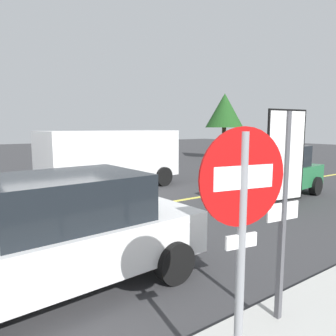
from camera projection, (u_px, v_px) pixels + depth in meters
The scene contains 8 objects.
ground_plane at pixel (64, 220), 7.79m from camera, with size 80.00×80.00×0.00m, color #38383A.
lane_marking_centre at pixel (162, 203), 9.48m from camera, with size 28.00×0.16×0.01m, color #E0D14C.
stop_sign at pixel (242, 224), 2.36m from camera, with size 0.75×0.17×2.34m.
speed_limit_sign at pixel (284, 180), 3.35m from camera, with size 0.54×0.09×2.52m.
white_van at pixel (111, 155), 11.78m from camera, with size 5.39×2.72×2.20m.
car_green_far_lane at pixel (275, 172), 10.34m from camera, with size 4.08×2.35×1.71m.
car_white_mid_road at pixel (59, 233), 4.41m from camera, with size 4.39×2.28×1.66m.
tree_left_verge at pixel (224, 111), 22.51m from camera, with size 2.77×2.77×4.77m.
Camera 1 is at (-2.11, -7.72, 2.33)m, focal length 32.96 mm.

